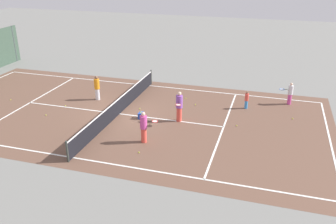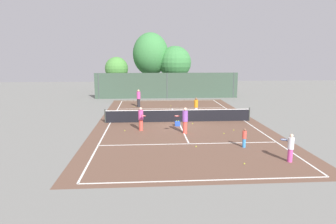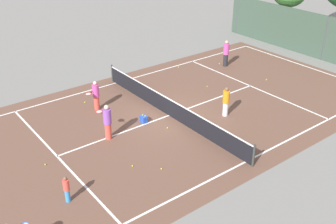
# 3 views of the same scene
# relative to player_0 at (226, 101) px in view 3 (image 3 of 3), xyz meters

# --- Properties ---
(ground_plane) EXTENTS (80.00, 80.00, 0.00)m
(ground_plane) POSITION_rel_player_0_xyz_m (-1.82, -2.38, -0.85)
(ground_plane) COLOR slate
(court_surface) EXTENTS (13.00, 25.00, 0.01)m
(court_surface) POSITION_rel_player_0_xyz_m (-1.82, -2.38, -0.84)
(court_surface) COLOR brown
(court_surface) RESTS_ON ground_plane
(tennis_net) EXTENTS (11.90, 0.10, 1.10)m
(tennis_net) POSITION_rel_player_0_xyz_m (-1.82, -2.38, -0.33)
(tennis_net) COLOR #333833
(tennis_net) RESTS_ON ground_plane
(perimeter_fence) EXTENTS (18.00, 0.12, 3.20)m
(perimeter_fence) POSITION_rel_player_0_xyz_m (-1.82, 11.62, 0.75)
(perimeter_fence) COLOR #384C3D
(perimeter_fence) RESTS_ON ground_plane
(player_0) EXTENTS (0.35, 0.35, 1.65)m
(player_0) POSITION_rel_player_0_xyz_m (0.00, 0.00, 0.00)
(player_0) COLOR silver
(player_0) RESTS_ON ground_plane
(player_1) EXTENTS (0.97, 0.48, 1.81)m
(player_1) POSITION_rel_player_0_xyz_m (-1.76, -6.15, 0.09)
(player_1) COLOR #E54C3F
(player_1) RESTS_ON ground_plane
(player_2) EXTENTS (0.39, 0.39, 1.84)m
(player_2) POSITION_rel_player_0_xyz_m (-5.24, 5.23, 0.09)
(player_2) COLOR #232328
(player_2) RESTS_ON ground_plane
(player_3) EXTENTS (0.24, 0.24, 1.14)m
(player_3) POSITION_rel_player_0_xyz_m (1.31, -9.71, -0.26)
(player_3) COLOR #388CD8
(player_3) RESTS_ON ground_plane
(player_5) EXTENTS (0.59, 0.94, 1.69)m
(player_5) POSITION_rel_player_0_xyz_m (-4.82, -5.10, 0.03)
(player_5) COLOR #E54C3F
(player_5) RESTS_ON ground_plane
(ball_crate) EXTENTS (0.40, 0.29, 0.43)m
(ball_crate) POSITION_rel_player_0_xyz_m (-2.05, -3.89, -0.66)
(ball_crate) COLOR blue
(ball_crate) RESTS_ON ground_plane
(tennis_ball_0) EXTENTS (0.07, 0.07, 0.07)m
(tennis_ball_0) POSITION_rel_player_0_xyz_m (1.85, -5.65, -0.81)
(tennis_ball_0) COLOR #CCE533
(tennis_ball_0) RESTS_ON ground_plane
(tennis_ball_1) EXTENTS (0.07, 0.07, 0.07)m
(tennis_ball_1) POSITION_rel_player_0_xyz_m (-1.70, 1.45, -0.81)
(tennis_ball_1) COLOR #CCE533
(tennis_ball_1) RESTS_ON ground_plane
(tennis_ball_2) EXTENTS (0.07, 0.07, 0.07)m
(tennis_ball_2) POSITION_rel_player_0_xyz_m (-3.35, 1.79, -0.81)
(tennis_ball_2) COLOR #CCE533
(tennis_ball_2) RESTS_ON ground_plane
(tennis_ball_3) EXTENTS (0.07, 0.07, 0.07)m
(tennis_ball_3) POSITION_rel_player_0_xyz_m (0.91, -6.52, -0.81)
(tennis_ball_3) COLOR #CCE533
(tennis_ball_3) RESTS_ON ground_plane
(tennis_ball_4) EXTENTS (0.07, 0.07, 0.07)m
(tennis_ball_4) POSITION_rel_player_0_xyz_m (-5.94, -1.45, -0.81)
(tennis_ball_4) COLOR #CCE533
(tennis_ball_4) RESTS_ON ground_plane
(tennis_ball_5) EXTENTS (0.07, 0.07, 0.07)m
(tennis_ball_5) POSITION_rel_player_0_xyz_m (-5.98, -5.25, -0.81)
(tennis_ball_5) COLOR #CCE533
(tennis_ball_5) RESTS_ON ground_plane
(tennis_ball_6) EXTENTS (0.07, 0.07, 0.07)m
(tennis_ball_6) POSITION_rel_player_0_xyz_m (-0.77, -3.30, -0.81)
(tennis_ball_6) COLOR #CCE533
(tennis_ball_6) RESTS_ON ground_plane
(tennis_ball_7) EXTENTS (0.07, 0.07, 0.07)m
(tennis_ball_7) POSITION_rel_player_0_xyz_m (-5.74, 5.16, -0.81)
(tennis_ball_7) COLOR #CCE533
(tennis_ball_7) RESTS_ON ground_plane
(tennis_ball_8) EXTENTS (0.07, 0.07, 0.07)m
(tennis_ball_8) POSITION_rel_player_0_xyz_m (-1.50, -9.47, -0.81)
(tennis_ball_8) COLOR #CCE533
(tennis_ball_8) RESTS_ON ground_plane
(tennis_ball_9) EXTENTS (0.07, 0.07, 0.07)m
(tennis_ball_9) POSITION_rel_player_0_xyz_m (-7.00, 2.46, -0.81)
(tennis_ball_9) COLOR #CCE533
(tennis_ball_9) RESTS_ON ground_plane
(tennis_ball_10) EXTENTS (0.07, 0.07, 0.07)m
(tennis_ball_10) POSITION_rel_player_0_xyz_m (-1.82, 5.55, -0.81)
(tennis_ball_10) COLOR #CCE533
(tennis_ball_10) RESTS_ON ground_plane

